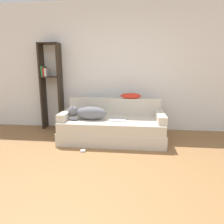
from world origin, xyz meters
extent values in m
plane|color=olive|center=(0.00, 0.00, 0.00)|extent=(20.00, 20.00, 0.00)
cube|color=white|center=(0.00, 2.71, 1.35)|extent=(7.48, 0.06, 2.70)
cube|color=beige|center=(-0.02, 1.91, 0.11)|extent=(1.89, 0.95, 0.22)
cube|color=beige|center=(-0.02, 1.90, 0.32)|extent=(1.85, 0.91, 0.18)
cube|color=beige|center=(-0.02, 2.31, 0.57)|extent=(1.85, 0.15, 0.33)
cube|color=beige|center=(-0.88, 1.90, 0.47)|extent=(0.15, 0.76, 0.13)
cube|color=beige|center=(0.85, 1.90, 0.47)|extent=(0.15, 0.76, 0.13)
ellipsoid|color=slate|center=(-0.40, 1.81, 0.53)|extent=(0.56, 0.25, 0.24)
sphere|color=slate|center=(-0.73, 1.81, 0.56)|extent=(0.19, 0.19, 0.19)
cone|color=slate|center=(-0.73, 1.76, 0.63)|extent=(0.07, 0.07, 0.08)
cone|color=slate|center=(-0.73, 1.86, 0.63)|extent=(0.07, 0.07, 0.08)
ellipsoid|color=slate|center=(-0.70, 1.70, 0.44)|extent=(0.17, 0.06, 0.07)
cube|color=#B7B7BC|center=(0.08, 1.81, 0.42)|extent=(0.32, 0.27, 0.02)
ellipsoid|color=red|center=(0.31, 2.30, 0.79)|extent=(0.41, 0.18, 0.11)
cube|color=#2D2319|center=(-1.63, 2.53, 0.93)|extent=(0.04, 0.26, 1.85)
cube|color=#2D2319|center=(-1.23, 2.53, 0.93)|extent=(0.04, 0.26, 1.85)
cube|color=#2D2319|center=(-1.43, 2.53, 1.84)|extent=(0.42, 0.26, 0.02)
cube|color=#2D2319|center=(-1.43, 2.53, 1.15)|extent=(0.42, 0.26, 0.02)
cube|color=#337F42|center=(-1.58, 2.51, 1.27)|extent=(0.04, 0.20, 0.22)
cube|color=red|center=(-1.54, 2.51, 1.25)|extent=(0.03, 0.20, 0.18)
cube|color=silver|center=(-1.50, 2.51, 1.25)|extent=(0.04, 0.20, 0.17)
cube|color=white|center=(-0.43, 1.28, 0.02)|extent=(0.07, 0.07, 0.03)
camera|label=1|loc=(0.37, -1.68, 1.31)|focal=32.00mm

